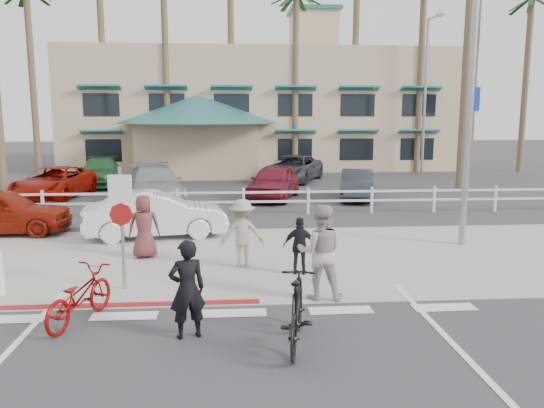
{
  "coord_description": "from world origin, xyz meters",
  "views": [
    {
      "loc": [
        0.01,
        -8.77,
        3.62
      ],
      "look_at": [
        0.96,
        3.94,
        1.5
      ],
      "focal_mm": 35.0,
      "sensor_mm": 36.0,
      "label": 1
    }
  ],
  "objects": [
    {
      "name": "curb_red",
      "position": [
        -3.0,
        1.2,
        0.01
      ],
      "size": [
        7.0,
        0.25,
        0.02
      ],
      "primitive_type": "cube",
      "color": "maroon",
      "rests_on": "ground"
    },
    {
      "name": "lot_car_2",
      "position": [
        1.8,
        14.27,
        0.75
      ],
      "size": [
        2.96,
        4.73,
        1.5
      ],
      "primitive_type": "imported",
      "rotation": [
        0.0,
        0.0,
        -0.29
      ],
      "color": "maroon",
      "rests_on": "ground"
    },
    {
      "name": "rail_fence",
      "position": [
        0.5,
        10.5,
        0.5
      ],
      "size": [
        29.4,
        0.16,
        1.0
      ],
      "primitive_type": null,
      "color": "silver",
      "rests_on": "ground"
    },
    {
      "name": "palm_11",
      "position": [
        11.0,
        16.0,
        7.0
      ],
      "size": [
        4.0,
        4.0,
        14.0
      ],
      "primitive_type": null,
      "color": "black",
      "rests_on": "ground"
    },
    {
      "name": "rider_black",
      "position": [
        1.73,
        1.33,
        0.96
      ],
      "size": [
        1.02,
        0.84,
        1.91
      ],
      "primitive_type": "imported",
      "rotation": [
        0.0,
        0.0,
        3.01
      ],
      "color": "#A7A39C",
      "rests_on": "ground"
    },
    {
      "name": "pedestrian_child",
      "position": [
        1.53,
        2.97,
        0.67
      ],
      "size": [
        0.84,
        0.49,
        1.34
      ],
      "primitive_type": "imported",
      "rotation": [
        0.0,
        0.0,
        2.93
      ],
      "color": "black",
      "rests_on": "ground"
    },
    {
      "name": "bike_path",
      "position": [
        0.0,
        -2.0,
        0.0
      ],
      "size": [
        12.0,
        16.0,
        0.01
      ],
      "primitive_type": "cube",
      "color": "#333335",
      "rests_on": "ground"
    },
    {
      "name": "streetlight_0",
      "position": [
        6.5,
        5.5,
        4.5
      ],
      "size": [
        0.6,
        2.0,
        9.0
      ],
      "primitive_type": null,
      "color": "gray",
      "rests_on": "ground"
    },
    {
      "name": "palm_8",
      "position": [
        16.0,
        26.0,
        7.5
      ],
      "size": [
        4.0,
        4.0,
        15.0
      ],
      "primitive_type": null,
      "color": "black",
      "rests_on": "ground"
    },
    {
      "name": "palm_9",
      "position": [
        19.0,
        25.0,
        6.5
      ],
      "size": [
        4.0,
        4.0,
        13.0
      ],
      "primitive_type": null,
      "color": "black",
      "rests_on": "ground"
    },
    {
      "name": "cross_street",
      "position": [
        0.0,
        8.5,
        0.0
      ],
      "size": [
        40.0,
        5.0,
        0.01
      ],
      "primitive_type": "cube",
      "color": "#333335",
      "rests_on": "ground"
    },
    {
      "name": "info_sign",
      "position": [
        14.0,
        22.0,
        2.8
      ],
      "size": [
        1.2,
        0.16,
        5.6
      ],
      "primitive_type": null,
      "color": "navy",
      "rests_on": "ground"
    },
    {
      "name": "lot_car_4",
      "position": [
        -6.93,
        19.61,
        0.72
      ],
      "size": [
        2.83,
        5.22,
        1.44
      ],
      "primitive_type": "imported",
      "rotation": [
        0.0,
        0.0,
        0.17
      ],
      "color": "#215029",
      "rests_on": "ground"
    },
    {
      "name": "sidewalk_plaza",
      "position": [
        0.0,
        4.5,
        0.01
      ],
      "size": [
        22.0,
        7.0,
        0.01
      ],
      "primitive_type": "cube",
      "color": "gray",
      "rests_on": "ground"
    },
    {
      "name": "palm_1",
      "position": [
        -12.0,
        25.0,
        6.5
      ],
      "size": [
        4.0,
        4.0,
        13.0
      ],
      "primitive_type": null,
      "color": "black",
      "rests_on": "ground"
    },
    {
      "name": "lot_car_3",
      "position": [
        5.45,
        13.92,
        0.65
      ],
      "size": [
        2.24,
        4.14,
        1.29
      ],
      "primitive_type": "imported",
      "rotation": [
        0.0,
        0.0,
        -0.23
      ],
      "color": "#242A32",
      "rests_on": "ground"
    },
    {
      "name": "bike_black",
      "position": [
        0.99,
        -0.85,
        0.59
      ],
      "size": [
        0.93,
        2.03,
        1.18
      ],
      "primitive_type": "imported",
      "rotation": [
        0.0,
        0.0,
        2.95
      ],
      "color": "black",
      "rests_on": "ground"
    },
    {
      "name": "lot_car_5",
      "position": [
        3.35,
        20.5,
        0.73
      ],
      "size": [
        4.28,
        5.77,
        1.46
      ],
      "primitive_type": "imported",
      "rotation": [
        0.0,
        0.0,
        -0.4
      ],
      "color": "#323138",
      "rests_on": "ground"
    },
    {
      "name": "parking_lot",
      "position": [
        0.0,
        18.0,
        0.0
      ],
      "size": [
        50.0,
        16.0,
        0.01
      ],
      "primitive_type": "cube",
      "color": "#333335",
      "rests_on": "ground"
    },
    {
      "name": "rider_red",
      "position": [
        -0.76,
        -0.4,
        0.83
      ],
      "size": [
        0.7,
        0.56,
        1.66
      ],
      "primitive_type": "imported",
      "rotation": [
        0.0,
        0.0,
        3.45
      ],
      "color": "black",
      "rests_on": "ground"
    },
    {
      "name": "ground",
      "position": [
        0.0,
        0.0,
        0.0
      ],
      "size": [
        140.0,
        140.0,
        0.0
      ],
      "primitive_type": "plane",
      "color": "#333335"
    },
    {
      "name": "bike_red",
      "position": [
        -2.72,
        0.4,
        0.48
      ],
      "size": [
        1.23,
        1.95,
        0.97
      ],
      "primitive_type": "imported",
      "rotation": [
        0.0,
        0.0,
        2.8
      ],
      "color": "maroon",
      "rests_on": "ground"
    },
    {
      "name": "streetlight_1",
      "position": [
        12.0,
        24.0,
        4.75
      ],
      "size": [
        0.6,
        2.0,
        9.5
      ],
      "primitive_type": null,
      "color": "gray",
      "rests_on": "ground"
    },
    {
      "name": "lot_car_1",
      "position": [
        -3.29,
        13.66,
        0.77
      ],
      "size": [
        3.39,
        5.69,
        1.55
      ],
      "primitive_type": "imported",
      "rotation": [
        0.0,
        0.0,
        0.24
      ],
      "color": "gray",
      "rests_on": "ground"
    },
    {
      "name": "car_white_sedan",
      "position": [
        -2.3,
        7.1,
        0.69
      ],
      "size": [
        4.39,
        2.1,
        1.39
      ],
      "primitive_type": "imported",
      "rotation": [
        0.0,
        0.0,
        1.73
      ],
      "color": "silver",
      "rests_on": "ground"
    },
    {
      "name": "pedestrian_b",
      "position": [
        -2.28,
        4.74,
        0.82
      ],
      "size": [
        0.88,
        0.65,
        1.65
      ],
      "primitive_type": "imported",
      "rotation": [
        0.0,
        0.0,
        3.31
      ],
      "color": "brown",
      "rests_on": "ground"
    },
    {
      "name": "building",
      "position": [
        2.0,
        31.0,
        5.65
      ],
      "size": [
        28.0,
        16.0,
        11.3
      ],
      "primitive_type": null,
      "color": "#CFB28E",
      "rests_on": "ground"
    },
    {
      "name": "palm_2",
      "position": [
        -8.0,
        26.0,
        8.0
      ],
      "size": [
        4.0,
        4.0,
        16.0
      ],
      "primitive_type": null,
      "color": "black",
      "rests_on": "ground"
    },
    {
      "name": "palm_6",
      "position": [
        8.0,
        26.0,
        8.5
      ],
      "size": [
        4.0,
        4.0,
        17.0
      ],
      "primitive_type": null,
      "color": "black",
      "rests_on": "ground"
    },
    {
      "name": "palm_3",
      "position": [
        -4.0,
        25.0,
        7.0
      ],
      "size": [
        4.0,
        4.0,
        14.0
      ],
      "primitive_type": null,
      "color": "black",
      "rests_on": "ground"
    },
    {
      "name": "lot_car_0",
      "position": [
        -7.92,
        15.22,
        0.7
      ],
      "size": [
        2.84,
        5.26,
        1.4
      ],
      "primitive_type": "imported",
      "rotation": [
        0.0,
        0.0,
        -0.1
      ],
      "color": "#830B02",
      "rests_on": "ground"
    },
    {
      "name": "palm_4",
      "position": [
        0.0,
        26.0,
        7.5
      ],
      "size": [
        4.0,
        4.0,
        15.0
      ],
      "primitive_type": null,
      "color": "black",
      "rests_on": "ground"
    },
    {
      "name": "sign_post",
      "position": [
        -2.3,
        2.2,
        1.45
      ],
      "size": [
        0.5,
        0.1,
        2.9
      ],
      "primitive_type": null,
      "color": "gray",
      "rests_on": "ground"
    },
    {
      "name": "palm_7",
      "position": [
        12.0,
        25.0,
        7.0
      ],
      "size": [
        4.0,
        4.0,
        14.0
      ],
      "primitive_type": null,
      "color": "black",
      "rests_on": "ground"
    },
    {
      "name": "palm_5",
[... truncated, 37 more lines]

